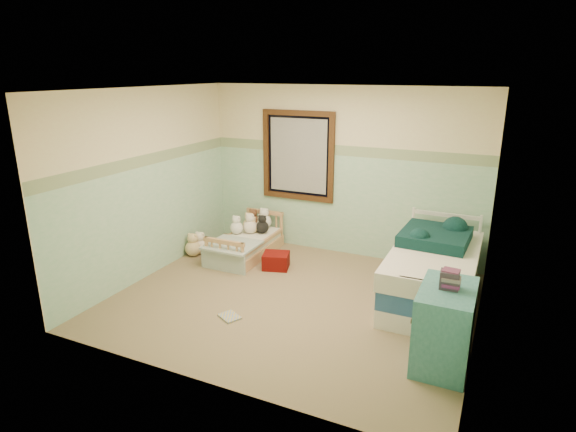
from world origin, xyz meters
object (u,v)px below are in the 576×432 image
at_px(red_pillow, 276,261).
at_px(toddler_bed_frame, 247,250).
at_px(floor_book, 230,317).
at_px(plush_floor_cream, 200,246).
at_px(twin_bed_frame, 431,293).
at_px(plush_floor_tan, 193,248).
at_px(dresser, 444,326).

bearing_deg(red_pillow, toddler_bed_frame, 158.10).
bearing_deg(floor_book, plush_floor_cream, 160.89).
xyz_separation_m(toddler_bed_frame, twin_bed_frame, (2.78, -0.37, 0.03)).
relative_size(plush_floor_tan, floor_book, 1.00).
height_order(toddler_bed_frame, plush_floor_tan, plush_floor_tan).
bearing_deg(plush_floor_tan, red_pillow, 4.62).
xyz_separation_m(plush_floor_tan, floor_book, (1.49, -1.39, -0.11)).
xyz_separation_m(plush_floor_cream, red_pillow, (1.30, -0.02, -0.01)).
bearing_deg(floor_book, plush_floor_tan, 164.24).
relative_size(plush_floor_tan, red_pillow, 0.68).
distance_m(twin_bed_frame, dresser, 1.34).
bearing_deg(dresser, floor_book, -177.40).
relative_size(twin_bed_frame, dresser, 2.37).
relative_size(plush_floor_cream, twin_bed_frame, 0.13).
bearing_deg(toddler_bed_frame, dresser, -28.13).
xyz_separation_m(toddler_bed_frame, plush_floor_cream, (-0.68, -0.23, 0.03)).
xyz_separation_m(plush_floor_cream, dresser, (3.75, -1.42, 0.28)).
relative_size(toddler_bed_frame, floor_book, 5.36).
relative_size(toddler_bed_frame, twin_bed_frame, 0.70).
relative_size(dresser, floor_book, 3.25).
bearing_deg(plush_floor_cream, red_pillow, -0.91).
bearing_deg(dresser, toddler_bed_frame, 151.87).
bearing_deg(red_pillow, plush_floor_cream, 179.09).
xyz_separation_m(plush_floor_tan, twin_bed_frame, (3.50, -0.01, -0.01)).
height_order(plush_floor_cream, red_pillow, plush_floor_cream).
xyz_separation_m(twin_bed_frame, red_pillow, (-2.16, 0.12, 0.00)).
xyz_separation_m(plush_floor_tan, red_pillow, (1.34, 0.11, -0.01)).
bearing_deg(dresser, plush_floor_cream, 159.34).
bearing_deg(floor_book, red_pillow, 122.91).
distance_m(plush_floor_tan, floor_book, 2.04).
xyz_separation_m(twin_bed_frame, dresser, (0.30, -1.28, 0.28)).
bearing_deg(twin_bed_frame, plush_floor_tan, 179.87).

